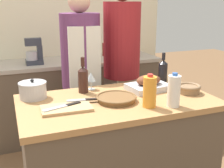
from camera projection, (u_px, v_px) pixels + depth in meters
name	position (u px, v px, depth m)	size (l,w,h in m)	color
kitchen_island	(117.00, 158.00, 2.06)	(1.34, 0.72, 0.92)	brown
back_counter	(71.00, 97.00, 3.41)	(2.12, 0.60, 0.91)	brown
back_wall	(62.00, 26.00, 3.49)	(2.62, 0.10, 2.55)	beige
roasting_pan	(148.00, 84.00, 2.13)	(0.33, 0.26, 0.12)	#BCBCC1
wicker_basket	(116.00, 98.00, 1.89)	(0.27, 0.27, 0.04)	brown
cutting_board	(66.00, 108.00, 1.75)	(0.32, 0.19, 0.02)	tan
stock_pot	(33.00, 90.00, 1.94)	(0.19, 0.19, 0.14)	#B7B7BC
mixing_bowl	(189.00, 88.00, 2.06)	(0.17, 0.17, 0.06)	#846647
juice_jug	(150.00, 92.00, 1.77)	(0.09, 0.09, 0.22)	orange
milk_jug	(174.00, 91.00, 1.78)	(0.08, 0.08, 0.22)	white
wine_bottle_green	(83.00, 79.00, 2.05)	(0.07, 0.07, 0.27)	#381E19
wine_bottle_dark	(163.00, 70.00, 2.36)	(0.07, 0.07, 0.24)	black
wine_glass_left	(91.00, 77.00, 2.12)	(0.07, 0.07, 0.13)	silver
knife_chef	(63.00, 106.00, 1.75)	(0.26, 0.10, 0.01)	#B7B7BC
knife_paring	(83.00, 100.00, 1.86)	(0.20, 0.06, 0.01)	#B7B7BC
stand_mixer	(34.00, 54.00, 3.03)	(0.18, 0.14, 0.28)	#333842
condiment_bottle_tall	(136.00, 49.00, 3.64)	(0.07, 0.07, 0.15)	maroon
condiment_bottle_short	(133.00, 50.00, 3.38)	(0.06, 0.06, 0.20)	maroon
condiment_bottle_extra	(104.00, 49.00, 3.51)	(0.05, 0.05, 0.18)	maroon
person_cook_aproned	(81.00, 74.00, 2.59)	(0.36, 0.36, 1.66)	beige
person_cook_guest	(122.00, 63.00, 2.75)	(0.35, 0.35, 1.77)	beige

